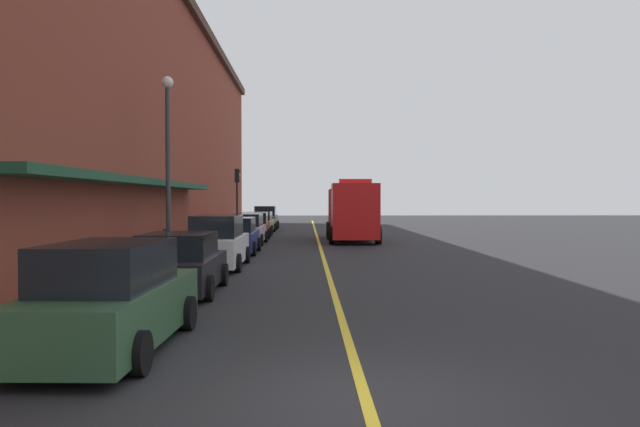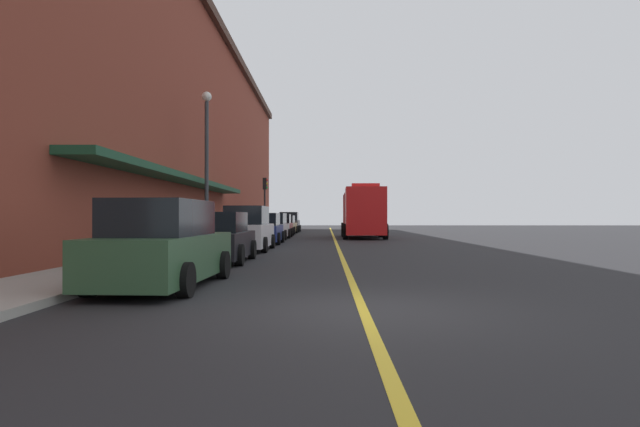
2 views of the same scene
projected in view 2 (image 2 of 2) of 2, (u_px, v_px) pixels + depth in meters
ground_plane at (335, 240)px, 33.31m from camera, size 112.00×112.00×0.00m
sidewalk_left at (236, 239)px, 33.37m from camera, size 2.40×70.00×0.15m
lane_center_stripe at (335, 240)px, 33.31m from camera, size 0.16×70.00×0.01m
brick_building_left at (101, 127)px, 32.49m from camera, size 14.88×64.00×13.81m
parked_car_0 at (164, 247)px, 10.94m from camera, size 2.10×4.84×1.78m
parked_car_1 at (216, 239)px, 16.91m from camera, size 2.12×4.24×1.59m
parked_car_2 at (248, 230)px, 22.75m from camera, size 1.99×4.77×1.89m
parked_car_3 at (263, 229)px, 28.32m from camera, size 2.00×4.14×1.63m
parked_car_4 at (272, 227)px, 33.88m from camera, size 2.10×4.40×1.66m
parked_car_5 at (279, 226)px, 39.04m from camera, size 2.10×4.47×1.61m
parked_car_6 at (284, 225)px, 44.66m from camera, size 2.14×4.81×1.54m
parked_car_7 at (289, 223)px, 50.44m from camera, size 2.05×4.49×1.87m
fire_truck at (363, 213)px, 36.63m from camera, size 2.89×8.37×3.53m
parking_meter_0 at (125, 233)px, 12.71m from camera, size 0.14×0.18×1.33m
parking_meter_1 at (205, 226)px, 21.08m from camera, size 0.14×0.18×1.33m
street_lamp_left at (207, 151)px, 24.15m from camera, size 0.44×0.44×6.94m
traffic_light_near at (265, 195)px, 41.47m from camera, size 0.38×0.36×4.30m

